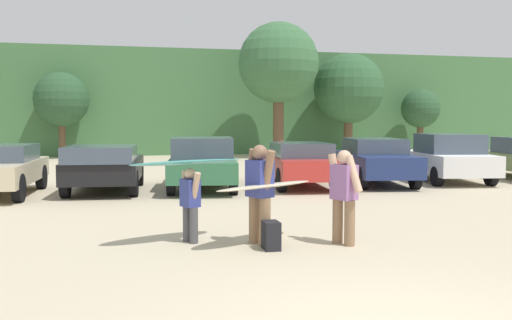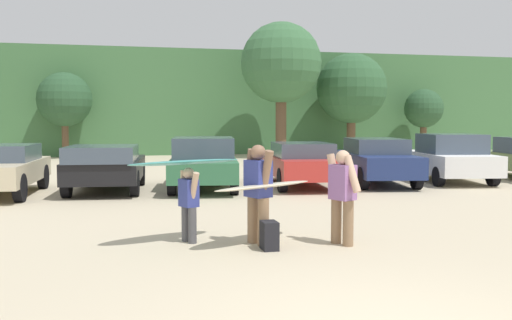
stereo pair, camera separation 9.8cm
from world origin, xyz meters
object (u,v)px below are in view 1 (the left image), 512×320
object	(u,v)px
parked_car_red	(299,162)
person_companion	(344,191)
person_adult	(260,188)
surfboard_cream	(266,186)
backpack_dropped	(271,235)
parked_car_black	(104,166)
parked_car_white	(447,158)
parked_car_forest_green	(203,162)
person_child	(190,200)
parked_car_navy	(375,160)
surfboard_teal	(187,162)

from	to	relation	value
parked_car_red	person_companion	xyz separation A→B (m)	(-1.85, -7.97, 0.15)
person_companion	person_adult	bearing A→B (deg)	-38.71
surfboard_cream	backpack_dropped	size ratio (longest dim) A/B	4.65
parked_car_black	parked_car_red	distance (m)	5.75
person_adult	backpack_dropped	distance (m)	0.82
parked_car_white	surfboard_cream	world-z (taller)	parked_car_white
person_adult	parked_car_black	bearing A→B (deg)	-95.12
parked_car_red	backpack_dropped	size ratio (longest dim) A/B	10.43
parked_car_white	surfboard_cream	xyz separation A→B (m)	(-8.21, -7.63, 0.18)
parked_car_forest_green	person_child	distance (m)	7.42
parked_car_white	person_child	bearing A→B (deg)	137.04
parked_car_black	person_companion	bearing A→B (deg)	-147.94
parked_car_black	parked_car_navy	xyz separation A→B (m)	(8.30, 0.09, 0.03)
parked_car_navy	parked_car_white	xyz separation A→B (m)	(2.58, 0.03, 0.02)
backpack_dropped	surfboard_teal	bearing A→B (deg)	146.32
parked_car_forest_green	person_adult	xyz separation A→B (m)	(-0.24, -7.71, 0.14)
parked_car_forest_green	backpack_dropped	bearing A→B (deg)	-172.16
parked_car_white	backpack_dropped	size ratio (longest dim) A/B	9.56
parked_car_black	person_adult	distance (m)	7.96
parked_car_black	person_child	bearing A→B (deg)	-162.48
parked_car_black	surfboard_teal	world-z (taller)	surfboard_teal
parked_car_forest_green	person_child	world-z (taller)	parked_car_forest_green
person_child	parked_car_red	bearing A→B (deg)	-144.58
parked_car_forest_green	backpack_dropped	size ratio (longest dim) A/B	11.02
parked_car_red	parked_car_navy	size ratio (longest dim) A/B	1.03
person_child	backpack_dropped	distance (m)	1.52
person_adult	surfboard_teal	world-z (taller)	person_adult
parked_car_forest_green	person_companion	bearing A→B (deg)	-163.32
parked_car_white	person_companion	bearing A→B (deg)	148.34
person_child	person_adult	bearing A→B (deg)	135.07
surfboard_teal	person_adult	bearing A→B (deg)	140.45
parked_car_navy	parked_car_forest_green	bearing A→B (deg)	99.15
parked_car_red	backpack_dropped	bearing A→B (deg)	165.47
parked_car_navy	surfboard_cream	distance (m)	9.46
person_companion	surfboard_teal	world-z (taller)	person_companion
person_child	backpack_dropped	world-z (taller)	person_child
parked_car_navy	person_companion	bearing A→B (deg)	161.23
parked_car_forest_green	parked_car_red	xyz separation A→B (m)	(2.95, -0.09, -0.06)
parked_car_forest_green	person_adult	bearing A→B (deg)	-172.80
parked_car_red	person_child	xyz separation A→B (m)	(-4.27, -7.20, -0.02)
person_companion	parked_car_red	bearing A→B (deg)	-127.02
parked_car_black	parked_car_forest_green	world-z (taller)	parked_car_forest_green
parked_car_navy	person_child	size ratio (longest dim) A/B	3.62
parked_car_forest_green	parked_car_red	world-z (taller)	parked_car_forest_green
parked_car_red	surfboard_cream	distance (m)	8.21
parked_car_white	person_adult	world-z (taller)	person_adult
parked_car_black	surfboard_cream	bearing A→B (deg)	-154.66
person_child	surfboard_teal	xyz separation A→B (m)	(-0.05, -0.03, 0.63)
parked_car_forest_green	parked_car_navy	world-z (taller)	parked_car_forest_green
parked_car_forest_green	person_adult	world-z (taller)	person_adult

